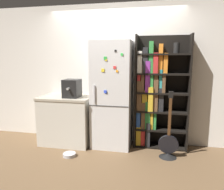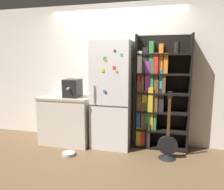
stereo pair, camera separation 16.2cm
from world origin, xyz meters
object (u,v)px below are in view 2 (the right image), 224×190
(bookshelf, at_px, (155,93))
(guitar, at_px, (167,149))
(pet_bowl, at_px, (69,154))
(espresso_machine, at_px, (73,88))
(refrigerator, at_px, (112,95))

(bookshelf, height_order, guitar, bookshelf)
(bookshelf, distance_m, pet_bowl, 1.82)
(bookshelf, height_order, espresso_machine, bookshelf)
(bookshelf, relative_size, pet_bowl, 9.35)
(bookshelf, bearing_deg, refrigerator, -169.35)
(refrigerator, bearing_deg, pet_bowl, -134.31)
(guitar, bearing_deg, refrigerator, 162.77)
(espresso_machine, xyz_separation_m, pet_bowl, (0.13, -0.51, -1.04))
(refrigerator, bearing_deg, bookshelf, 10.65)
(guitar, xyz_separation_m, pet_bowl, (-1.60, -0.30, -0.14))
(refrigerator, relative_size, espresso_machine, 5.26)
(bookshelf, height_order, pet_bowl, bookshelf)
(refrigerator, xyz_separation_m, bookshelf, (0.75, 0.14, 0.04))
(bookshelf, bearing_deg, pet_bowl, -150.82)
(pet_bowl, bearing_deg, guitar, 10.60)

